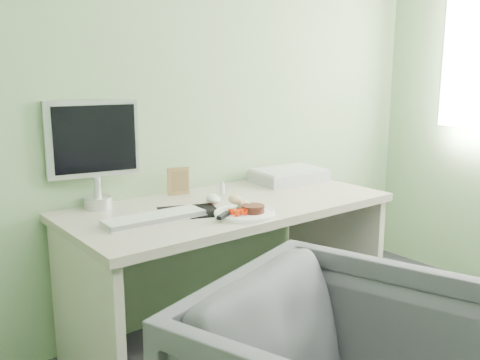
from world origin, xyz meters
TOP-DOWN VIEW (x-y plane):
  - wall_back at (0.00, 2.00)m, footprint 3.50×0.00m
  - desk at (0.00, 1.62)m, footprint 1.60×0.75m
  - plate at (-0.08, 1.40)m, footprint 0.28×0.28m
  - steak at (-0.05, 1.38)m, footprint 0.11×0.11m
  - potato_pile at (-0.04, 1.46)m, footprint 0.14×0.12m
  - carrot_heap at (-0.13, 1.39)m, footprint 0.07×0.07m
  - steak_knife at (-0.18, 1.40)m, footprint 0.23×0.14m
  - mousepad at (-0.25, 1.60)m, footprint 0.33×0.31m
  - keyboard at (-0.44, 1.57)m, footprint 0.45×0.15m
  - computer_mouse at (-0.06, 1.67)m, footprint 0.11×0.13m
  - photo_frame at (-0.11, 1.92)m, footprint 0.11×0.05m
  - eyedrop_bottle at (0.08, 1.79)m, footprint 0.02×0.02m
  - scanner at (0.57, 1.81)m, footprint 0.43×0.31m
  - monitor at (-0.55, 1.94)m, footprint 0.42×0.15m

SIDE VIEW (x-z plane):
  - desk at x=0.00m, z-range 0.18..0.91m
  - mousepad at x=-0.25m, z-range 0.73..0.73m
  - plate at x=-0.08m, z-range 0.73..0.74m
  - keyboard at x=-0.44m, z-range 0.74..0.76m
  - computer_mouse at x=-0.06m, z-range 0.73..0.77m
  - steak_knife at x=-0.18m, z-range 0.75..0.77m
  - steak at x=-0.05m, z-range 0.74..0.78m
  - scanner at x=0.57m, z-range 0.73..0.79m
  - eyedrop_bottle at x=0.08m, z-range 0.73..0.80m
  - carrot_heap at x=-0.13m, z-range 0.74..0.79m
  - potato_pile at x=-0.04m, z-range 0.74..0.81m
  - photo_frame at x=-0.11m, z-range 0.73..0.87m
  - monitor at x=-0.55m, z-range 0.76..1.27m
  - wall_back at x=0.00m, z-range -0.40..3.10m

